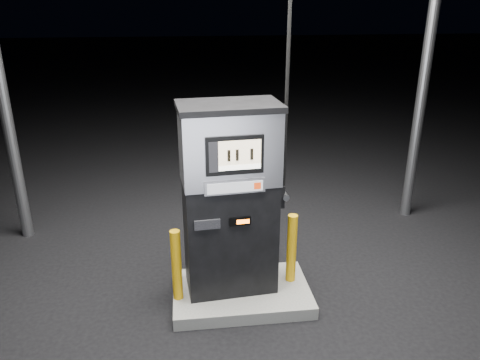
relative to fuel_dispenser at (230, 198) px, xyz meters
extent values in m
plane|color=black|center=(0.11, -0.10, -1.28)|extent=(80.00, 80.00, 0.00)
cube|color=#5E5E59|center=(0.11, -0.10, -1.20)|extent=(1.60, 1.00, 0.15)
cylinder|color=gray|center=(-2.89, 1.90, 0.97)|extent=(0.16, 0.16, 4.50)
cylinder|color=gray|center=(3.11, 1.90, 0.97)|extent=(0.16, 0.16, 4.50)
cube|color=black|center=(-0.01, 0.00, -0.46)|extent=(1.06, 0.67, 1.33)
cube|color=#A7A7AE|center=(-0.01, 0.00, 0.60)|extent=(1.08, 0.69, 0.80)
cube|color=black|center=(-0.01, 0.00, 1.03)|extent=(1.12, 0.73, 0.06)
cube|color=black|center=(0.02, -0.30, 0.60)|extent=(0.60, 0.08, 0.40)
cube|color=beige|center=(0.07, -0.32, 0.63)|extent=(0.44, 0.04, 0.26)
cube|color=white|center=(0.07, -0.32, 0.48)|extent=(0.44, 0.04, 0.05)
cube|color=#A7A7AE|center=(0.02, -0.30, 0.26)|extent=(0.64, 0.08, 0.15)
cube|color=#9A9BA1|center=(0.02, -0.32, 0.26)|extent=(0.58, 0.05, 0.11)
cube|color=#AB2C0B|center=(0.25, -0.31, 0.26)|extent=(0.07, 0.01, 0.07)
cube|color=black|center=(0.07, -0.30, -0.15)|extent=(0.24, 0.04, 0.10)
cube|color=orange|center=(0.11, -0.31, -0.15)|extent=(0.14, 0.02, 0.05)
cube|color=black|center=(-0.28, -0.33, -0.15)|extent=(0.28, 0.05, 0.11)
cube|color=black|center=(0.55, 0.05, -0.01)|extent=(0.12, 0.20, 0.27)
cylinder|color=gray|center=(0.62, 0.05, -0.01)|extent=(0.09, 0.24, 0.07)
cylinder|color=black|center=(0.60, 0.00, 1.77)|extent=(0.04, 0.04, 3.30)
cylinder|color=#EBA90D|center=(-0.63, -0.19, -0.70)|extent=(0.14, 0.14, 0.85)
cylinder|color=#EBA90D|center=(0.73, 0.01, -0.69)|extent=(0.14, 0.14, 0.86)
camera|label=1|loc=(-0.48, -4.73, 2.08)|focal=35.00mm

